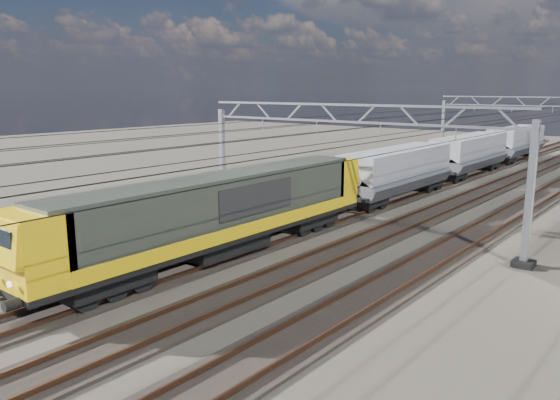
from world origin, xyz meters
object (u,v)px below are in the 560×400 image
Objects in this scene: hopper_wagon_mid at (470,152)px; hopper_wagon_third at (516,141)px; hopper_wagon_lead at (397,169)px; catenary_gantry_far at (530,128)px; catenary_gantry_mid at (346,163)px; locomotive at (222,210)px.

hopper_wagon_third is at bearing 90.00° from hopper_wagon_mid.
catenary_gantry_far is at bearing 85.59° from hopper_wagon_lead.
catenary_gantry_mid is at bearing -78.79° from hopper_wagon_lead.
catenary_gantry_mid and catenary_gantry_far have the same top height.
catenary_gantry_mid is 1.53× the size of hopper_wagon_mid.
hopper_wagon_lead is 1.00× the size of hopper_wagon_mid.
hopper_wagon_third is at bearing 90.00° from hopper_wagon_lead.
hopper_wagon_lead is 14.20m from hopper_wagon_mid.
hopper_wagon_mid is at bearing -90.00° from hopper_wagon_third.
catenary_gantry_mid is at bearing 75.26° from locomotive.
hopper_wagon_mid is 1.00× the size of hopper_wagon_third.
hopper_wagon_lead and hopper_wagon_third have the same top height.
catenary_gantry_mid is 1.53× the size of hopper_wagon_third.
catenary_gantry_far is 26.04m from hopper_wagon_lead.
locomotive is at bearing -90.00° from hopper_wagon_third.
hopper_wagon_lead is (-2.00, 10.09, -1.67)m from catenary_gantry_mid.
catenary_gantry_mid reaches higher than hopper_wagon_mid.
hopper_wagon_mid is (-0.00, 31.90, -0.09)m from locomotive.
locomotive is 31.90m from hopper_wagon_mid.
hopper_wagon_lead is at bearing -90.00° from hopper_wagon_mid.
catenary_gantry_mid is 24.43m from hopper_wagon_mid.
catenary_gantry_far reaches higher than hopper_wagon_mid.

